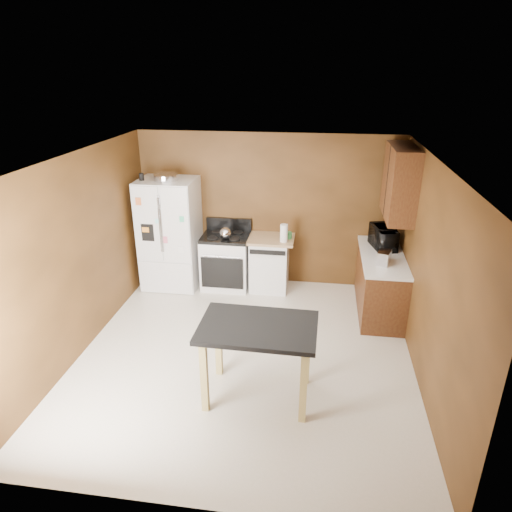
% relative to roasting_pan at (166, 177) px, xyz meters
% --- Properties ---
extents(floor, '(4.50, 4.50, 0.00)m').
position_rel_roasting_pan_xyz_m(floor, '(1.54, -1.83, -1.85)').
color(floor, silver).
rests_on(floor, ground).
extents(ceiling, '(4.50, 4.50, 0.00)m').
position_rel_roasting_pan_xyz_m(ceiling, '(1.54, -1.83, 0.65)').
color(ceiling, white).
rests_on(ceiling, ground).
extents(wall_back, '(4.20, 0.00, 4.20)m').
position_rel_roasting_pan_xyz_m(wall_back, '(1.54, 0.42, -0.60)').
color(wall_back, brown).
rests_on(wall_back, ground).
extents(wall_front, '(4.20, 0.00, 4.20)m').
position_rel_roasting_pan_xyz_m(wall_front, '(1.54, -4.08, -0.60)').
color(wall_front, brown).
rests_on(wall_front, ground).
extents(wall_left, '(0.00, 4.50, 4.50)m').
position_rel_roasting_pan_xyz_m(wall_left, '(-0.56, -1.83, -0.60)').
color(wall_left, brown).
rests_on(wall_left, ground).
extents(wall_right, '(0.00, 4.50, 4.50)m').
position_rel_roasting_pan_xyz_m(wall_right, '(3.64, -1.83, -0.60)').
color(wall_right, brown).
rests_on(wall_right, ground).
extents(roasting_pan, '(0.38, 0.38, 0.10)m').
position_rel_roasting_pan_xyz_m(roasting_pan, '(0.00, 0.00, 0.00)').
color(roasting_pan, silver).
rests_on(roasting_pan, refrigerator).
extents(pen_cup, '(0.07, 0.07, 0.11)m').
position_rel_roasting_pan_xyz_m(pen_cup, '(-0.37, -0.07, 0.01)').
color(pen_cup, black).
rests_on(pen_cup, refrigerator).
extents(kettle, '(0.19, 0.19, 0.19)m').
position_rel_roasting_pan_xyz_m(kettle, '(0.93, -0.06, -0.85)').
color(kettle, silver).
rests_on(kettle, gas_range).
extents(paper_towel, '(0.12, 0.12, 0.28)m').
position_rel_roasting_pan_xyz_m(paper_towel, '(1.85, -0.02, -0.82)').
color(paper_towel, white).
rests_on(paper_towel, dishwasher).
extents(green_canister, '(0.13, 0.13, 0.11)m').
position_rel_roasting_pan_xyz_m(green_canister, '(1.92, 0.13, -0.90)').
color(green_canister, '#41A95C').
rests_on(green_canister, dishwasher).
extents(toaster, '(0.23, 0.29, 0.19)m').
position_rel_roasting_pan_xyz_m(toaster, '(3.30, -0.70, -0.85)').
color(toaster, silver).
rests_on(toaster, right_cabinets).
extents(microwave, '(0.48, 0.60, 0.30)m').
position_rel_roasting_pan_xyz_m(microwave, '(3.35, -0.07, -0.80)').
color(microwave, black).
rests_on(microwave, right_cabinets).
extents(refrigerator, '(0.90, 0.80, 1.80)m').
position_rel_roasting_pan_xyz_m(refrigerator, '(-0.01, 0.03, -0.95)').
color(refrigerator, white).
rests_on(refrigerator, ground).
extents(gas_range, '(0.76, 0.68, 1.10)m').
position_rel_roasting_pan_xyz_m(gas_range, '(0.90, 0.09, -1.39)').
color(gas_range, white).
rests_on(gas_range, ground).
extents(dishwasher, '(0.78, 0.63, 0.89)m').
position_rel_roasting_pan_xyz_m(dishwasher, '(1.62, 0.12, -1.40)').
color(dishwasher, white).
rests_on(dishwasher, ground).
extents(right_cabinets, '(0.63, 1.58, 2.45)m').
position_rel_roasting_pan_xyz_m(right_cabinets, '(3.37, -0.35, -0.94)').
color(right_cabinets, brown).
rests_on(right_cabinets, ground).
extents(island, '(1.26, 0.85, 0.91)m').
position_rel_roasting_pan_xyz_m(island, '(1.80, -2.58, -1.08)').
color(island, black).
rests_on(island, ground).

